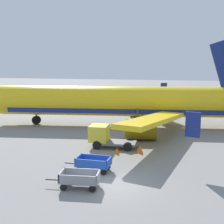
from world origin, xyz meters
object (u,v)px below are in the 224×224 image
Objects in this scene: traffic_cone_near_plane at (117,151)px; traffic_cone_by_carts at (111,139)px; traffic_cone_mid_apron at (140,149)px; baggage_cart_nearest at (80,179)px; baggage_cart_second_in_row at (93,163)px; service_truck_beside_carts at (104,136)px; airplane at (126,102)px.

traffic_cone_by_carts is at bearing 109.75° from traffic_cone_near_plane.
traffic_cone_near_plane is at bearing -159.86° from traffic_cone_mid_apron.
baggage_cart_second_in_row is at bearing 88.52° from baggage_cart_nearest.
baggage_cart_second_in_row is at bearing -83.99° from service_truck_beside_carts.
airplane reaches higher than baggage_cart_second_in_row.
airplane reaches higher than traffic_cone_near_plane.
traffic_cone_by_carts is at bearing 80.95° from service_truck_beside_carts.
baggage_cart_second_in_row is 4.67m from traffic_cone_near_plane.
baggage_cart_nearest reaches higher than traffic_cone_near_plane.
airplane is 65.31× the size of traffic_cone_near_plane.
airplane reaches higher than baggage_cart_nearest.
baggage_cart_nearest is at bearing -86.41° from service_truck_beside_carts.
traffic_cone_by_carts is (0.29, 1.81, -0.79)m from service_truck_beside_carts.
traffic_cone_mid_apron reaches higher than traffic_cone_near_plane.
service_truck_beside_carts reaches higher than baggage_cart_nearest.
baggage_cart_nearest is 0.82× the size of service_truck_beside_carts.
traffic_cone_by_carts reaches higher than traffic_cone_near_plane.
traffic_cone_mid_apron is at bearing -42.20° from traffic_cone_by_carts.
service_truck_beside_carts reaches higher than traffic_cone_by_carts.
traffic_cone_mid_apron is 4.41m from traffic_cone_by_carts.
traffic_cone_near_plane is (0.93, 4.56, -0.31)m from baggage_cart_second_in_row.
service_truck_beside_carts reaches higher than traffic_cone_near_plane.
service_truck_beside_carts reaches higher than traffic_cone_mid_apron.
baggage_cart_nearest is at bearing -88.44° from traffic_cone_by_carts.
traffic_cone_by_carts is (-0.39, 8.24, -0.29)m from baggage_cart_second_in_row.
traffic_cone_mid_apron is at bearing -74.34° from airplane.
service_truck_beside_carts is 3.81m from traffic_cone_mid_apron.
baggage_cart_nearest is 11.33m from traffic_cone_by_carts.
traffic_cone_by_carts is at bearing 92.70° from baggage_cart_second_in_row.
traffic_cone_near_plane is at bearing 78.47° from baggage_cart_second_in_row.
airplane is at bearing 105.66° from traffic_cone_mid_apron.
baggage_cart_second_in_row is at bearing -118.60° from traffic_cone_mid_apron.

